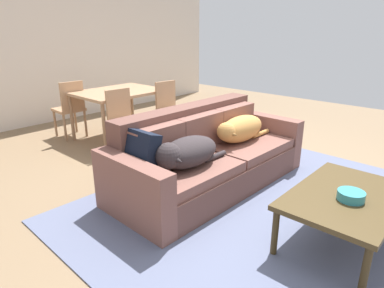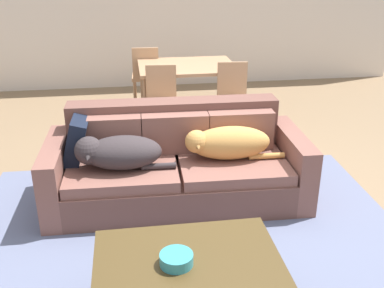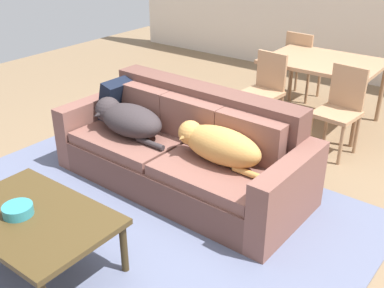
% 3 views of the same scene
% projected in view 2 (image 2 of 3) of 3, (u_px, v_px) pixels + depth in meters
% --- Properties ---
extents(ground_plane, '(10.00, 10.00, 0.00)m').
position_uv_depth(ground_plane, '(203.00, 203.00, 4.13)').
color(ground_plane, '#80674A').
extents(back_partition, '(8.00, 0.12, 2.70)m').
position_uv_depth(back_partition, '(161.00, 2.00, 7.23)').
color(back_partition, beige).
rests_on(back_partition, ground).
extents(area_rug, '(3.60, 3.25, 0.01)m').
position_uv_depth(area_rug, '(191.00, 254.00, 3.43)').
color(area_rug, slate).
rests_on(area_rug, ground).
extents(couch, '(2.31, 1.01, 0.84)m').
position_uv_depth(couch, '(177.00, 165.00, 4.13)').
color(couch, brown).
rests_on(couch, ground).
extents(dog_on_left_cushion, '(0.84, 0.39, 0.30)m').
position_uv_depth(dog_on_left_cushion, '(117.00, 152.00, 3.80)').
color(dog_on_left_cushion, '#332C2E').
rests_on(dog_on_left_cushion, couch).
extents(dog_on_right_cushion, '(0.88, 0.32, 0.29)m').
position_uv_depth(dog_on_right_cushion, '(226.00, 143.00, 3.98)').
color(dog_on_right_cushion, '#C98C47').
rests_on(dog_on_right_cushion, couch).
extents(throw_pillow_by_left_arm, '(0.25, 0.41, 0.42)m').
position_uv_depth(throw_pillow_by_left_arm, '(76.00, 140.00, 3.97)').
color(throw_pillow_by_left_arm, black).
rests_on(throw_pillow_by_left_arm, couch).
extents(coffee_table, '(1.11, 0.73, 0.43)m').
position_uv_depth(coffee_table, '(188.00, 264.00, 2.72)').
color(coffee_table, '#48361A').
rests_on(coffee_table, ground).
extents(bowl_on_coffee_table, '(0.20, 0.20, 0.07)m').
position_uv_depth(bowl_on_coffee_table, '(176.00, 259.00, 2.64)').
color(bowl_on_coffee_table, teal).
rests_on(bowl_on_coffee_table, coffee_table).
extents(dining_table, '(1.25, 0.96, 0.74)m').
position_uv_depth(dining_table, '(187.00, 70.00, 5.92)').
color(dining_table, tan).
rests_on(dining_table, ground).
extents(dining_chair_near_left, '(0.43, 0.43, 0.88)m').
position_uv_depth(dining_chair_near_left, '(161.00, 99.00, 5.37)').
color(dining_chair_near_left, tan).
rests_on(dining_chair_near_left, ground).
extents(dining_chair_near_right, '(0.44, 0.44, 0.88)m').
position_uv_depth(dining_chair_near_right, '(233.00, 96.00, 5.47)').
color(dining_chair_near_right, tan).
rests_on(dining_chair_near_right, ground).
extents(dining_chair_far_left, '(0.42, 0.42, 0.89)m').
position_uv_depth(dining_chair_far_left, '(146.00, 74.00, 6.42)').
color(dining_chair_far_left, tan).
rests_on(dining_chair_far_left, ground).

